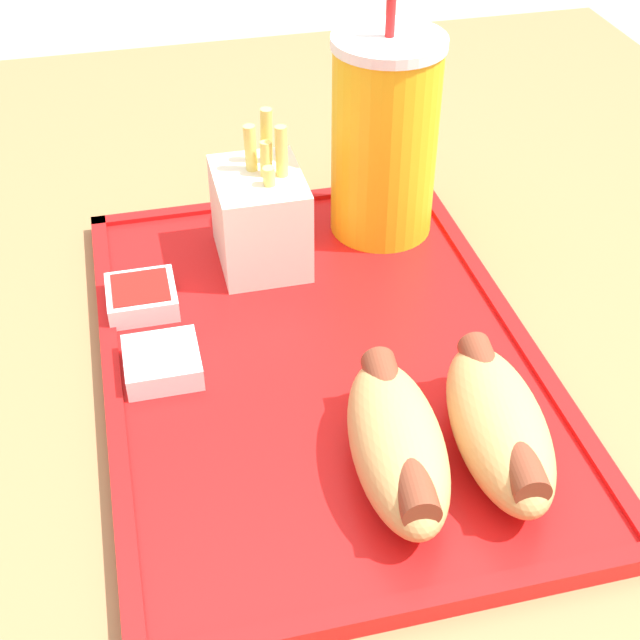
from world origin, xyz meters
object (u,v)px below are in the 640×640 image
fries_carton (261,216)px  hot_dog_near (397,442)px  sauce_cup_ketchup (142,296)px  sauce_cup_mayo (162,361)px  hot_dog_far (499,424)px  soda_cup (384,138)px

fries_carton → hot_dog_near: bearing=8.4°
sauce_cup_ketchup → fries_carton: bearing=112.5°
fries_carton → sauce_cup_mayo: fries_carton is taller
sauce_cup_mayo → sauce_cup_ketchup: 0.08m
hot_dog_far → sauce_cup_ketchup: 0.28m
soda_cup → sauce_cup_mayo: bearing=-54.2°
soda_cup → fries_carton: size_ratio=1.68×
soda_cup → sauce_cup_ketchup: 0.23m
hot_dog_far → fries_carton: size_ratio=1.21×
soda_cup → sauce_cup_mayo: 0.25m
fries_carton → soda_cup: bearing=102.7°
hot_dog_far → sauce_cup_mayo: bearing=-122.9°
fries_carton → sauce_cup_ketchup: bearing=-67.5°
hot_dog_far → hot_dog_near: bearing=-90.0°
soda_cup → sauce_cup_ketchup: size_ratio=3.92×
soda_cup → sauce_cup_ketchup: soda_cup is taller
hot_dog_near → sauce_cup_mayo: size_ratio=2.81×
hot_dog_far → fries_carton: bearing=-157.6°
sauce_cup_ketchup → hot_dog_far: bearing=44.7°
soda_cup → hot_dog_far: size_ratio=1.39×
soda_cup → fries_carton: bearing=-77.3°
hot_dog_near → sauce_cup_mayo: hot_dog_near is taller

